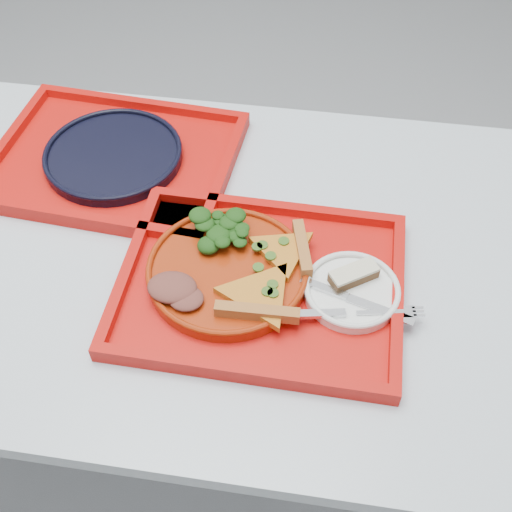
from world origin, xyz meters
name	(u,v)px	position (x,y,z in m)	size (l,w,h in m)	color
ground	(152,424)	(0.00, 0.00, 0.00)	(10.00, 10.00, 0.00)	gray
table	(107,260)	(0.00, 0.00, 0.68)	(1.60, 0.80, 0.75)	silver
tray_main	(260,287)	(0.30, -0.08, 0.76)	(0.45, 0.35, 0.01)	#B90F09
tray_far	(115,162)	(-0.02, 0.18, 0.76)	(0.45, 0.35, 0.01)	#B90F09
dinner_plate	(228,272)	(0.24, -0.07, 0.77)	(0.26, 0.26, 0.02)	#912609
side_plate	(352,292)	(0.44, -0.08, 0.77)	(0.15, 0.15, 0.01)	white
navy_plate	(114,156)	(-0.02, 0.18, 0.77)	(0.26, 0.26, 0.02)	black
pizza_slice_a	(260,293)	(0.30, -0.12, 0.79)	(0.15, 0.13, 0.02)	gold
pizza_slice_b	(283,249)	(0.33, -0.02, 0.79)	(0.12, 0.11, 0.02)	gold
salad_heap	(218,228)	(0.21, 0.00, 0.80)	(0.09, 0.08, 0.05)	black
meat_portion	(172,287)	(0.17, -0.13, 0.79)	(0.08, 0.06, 0.02)	brown
dessert_bar	(354,275)	(0.44, -0.06, 0.79)	(0.08, 0.07, 0.02)	#4D2F19
knife	(356,300)	(0.45, -0.10, 0.78)	(0.18, 0.02, 0.01)	silver
fork	(355,313)	(0.45, -0.13, 0.78)	(0.18, 0.02, 0.01)	silver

